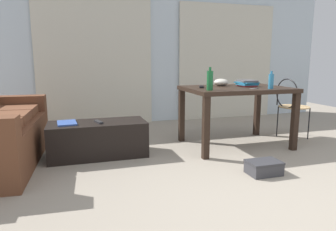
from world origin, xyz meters
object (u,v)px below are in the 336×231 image
(bottle_far, at_px, (271,81))
(tv_remote_primary, at_px, (99,122))
(magazine, at_px, (67,123))
(scissors, at_px, (255,88))
(bowl, at_px, (221,82))
(shoebox, at_px, (264,167))
(wire_chair, at_px, (290,102))
(tv_remote_on_table, at_px, (202,87))
(bottle_near, at_px, (210,80))
(book_stack, at_px, (247,83))
(coffee_table, at_px, (98,139))
(craft_table, at_px, (236,95))

(bottle_far, height_order, tv_remote_primary, bottle_far)
(magazine, bearing_deg, scissors, -12.85)
(scissors, bearing_deg, bowl, 113.40)
(bowl, distance_m, shoebox, 1.45)
(wire_chair, relative_size, tv_remote_on_table, 4.78)
(bottle_near, xyz_separation_m, tv_remote_primary, (-1.23, 0.29, -0.46))
(scissors, distance_m, magazine, 2.23)
(tv_remote_primary, height_order, shoebox, tv_remote_primary)
(wire_chair, xyz_separation_m, bottle_far, (-0.64, -0.42, 0.33))
(bottle_near, distance_m, bottle_far, 0.77)
(book_stack, distance_m, tv_remote_on_table, 0.64)
(bowl, bearing_deg, scissors, -66.60)
(coffee_table, bearing_deg, book_stack, 0.07)
(book_stack, xyz_separation_m, magazine, (-2.25, 0.01, -0.39))
(scissors, bearing_deg, craft_table, 113.46)
(bottle_near, relative_size, bottle_far, 1.24)
(wire_chair, relative_size, scissors, 7.54)
(bottle_near, xyz_separation_m, bowl, (0.39, 0.50, -0.07))
(bottle_near, distance_m, bowl, 0.64)
(tv_remote_on_table, xyz_separation_m, shoebox, (0.22, -1.07, -0.70))
(wire_chair, bearing_deg, scissors, -156.20)
(magazine, xyz_separation_m, shoebox, (1.83, -1.07, -0.34))
(book_stack, bearing_deg, bottle_near, -154.20)
(coffee_table, relative_size, scissors, 9.75)
(shoebox, bearing_deg, book_stack, 68.43)
(bottle_far, height_order, bowl, bottle_far)
(craft_table, height_order, wire_chair, wire_chair)
(bottle_far, xyz_separation_m, tv_remote_primary, (-2.00, 0.34, -0.44))
(wire_chair, bearing_deg, book_stack, -177.11)
(bottle_far, distance_m, scissors, 0.20)
(coffee_table, relative_size, craft_table, 0.86)
(bottle_far, relative_size, bowl, 1.11)
(scissors, xyz_separation_m, magazine, (-2.18, 0.33, -0.35))
(tv_remote_on_table, relative_size, shoebox, 0.55)
(craft_table, bearing_deg, shoebox, -103.19)
(wire_chair, bearing_deg, craft_table, -173.97)
(wire_chair, xyz_separation_m, bowl, (-1.01, 0.14, 0.28))
(wire_chair, distance_m, tv_remote_on_table, 1.39)
(scissors, xyz_separation_m, shoebox, (-0.35, -0.75, -0.70))
(wire_chair, bearing_deg, tv_remote_primary, -178.29)
(book_stack, bearing_deg, bowl, 148.85)
(book_stack, bearing_deg, craft_table, -162.14)
(craft_table, height_order, magazine, craft_table)
(book_stack, xyz_separation_m, tv_remote_primary, (-1.91, -0.04, -0.39))
(bowl, xyz_separation_m, book_stack, (0.29, -0.17, -0.00))
(wire_chair, bearing_deg, magazine, -179.48)
(tv_remote_on_table, bearing_deg, bottle_far, -6.49)
(book_stack, bearing_deg, tv_remote_primary, -178.74)
(craft_table, xyz_separation_m, scissors, (0.11, -0.26, 0.10))
(coffee_table, distance_m, scissors, 1.96)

